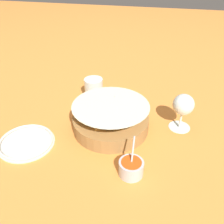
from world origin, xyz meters
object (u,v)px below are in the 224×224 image
(wine_glass, at_px, (183,106))
(side_plate, at_px, (26,142))
(food_basket, at_px, (112,119))
(beer_mug, at_px, (94,89))
(sauce_cup, at_px, (131,167))

(wine_glass, distance_m, side_plate, 0.52)
(side_plate, bearing_deg, food_basket, -61.60)
(food_basket, relative_size, wine_glass, 1.98)
(beer_mug, xyz_separation_m, side_plate, (-0.32, 0.13, -0.03))
(sauce_cup, relative_size, wine_glass, 0.83)
(food_basket, distance_m, wine_glass, 0.24)
(food_basket, relative_size, side_plate, 1.44)
(food_basket, distance_m, side_plate, 0.29)
(wine_glass, relative_size, beer_mug, 1.18)
(beer_mug, relative_size, side_plate, 0.61)
(food_basket, xyz_separation_m, sauce_cup, (-0.19, -0.10, -0.02))
(sauce_cup, relative_size, side_plate, 0.60)
(sauce_cup, height_order, side_plate, sauce_cup)
(food_basket, bearing_deg, beer_mug, 31.75)
(sauce_cup, height_order, beer_mug, sauce_cup)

